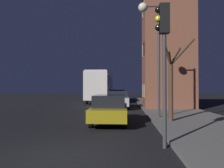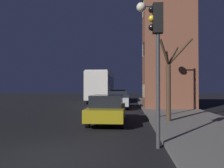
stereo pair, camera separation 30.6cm
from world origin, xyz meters
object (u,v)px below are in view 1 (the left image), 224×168
bus (100,85)px  car_mid_lane (118,99)px  car_near_lane (110,108)px  car_far_lane (118,96)px  traffic_light (163,44)px  bare_tree (172,81)px  streetlamp (150,30)px

bus → car_mid_lane: 8.17m
car_near_lane → car_far_lane: bearing=90.6°
traffic_light → bus: traffic_light is taller
traffic_light → bare_tree: 4.81m
car_near_lane → car_mid_lane: size_ratio=0.97×
car_mid_lane → car_far_lane: bearing=92.5°
streetlamp → traffic_light: 6.34m
traffic_light → car_near_lane: 5.50m
bus → car_far_lane: size_ratio=2.49×
bare_tree → car_near_lane: (-3.14, 0.02, -1.38)m
traffic_light → bare_tree: size_ratio=1.03×
bare_tree → car_far_lane: bare_tree is taller
streetlamp → traffic_light: bearing=-92.6°
streetlamp → traffic_light: (-0.27, -6.00, -2.02)m
streetlamp → car_far_lane: 14.92m
bare_tree → bus: (-5.43, 15.57, 0.05)m
bare_tree → car_near_lane: bare_tree is taller
traffic_light → streetlamp: bearing=87.4°
bare_tree → streetlamp: bearing=123.0°
car_mid_lane → car_far_lane: (-0.33, 7.62, 0.01)m
streetlamp → car_near_lane: (-2.21, -1.43, -4.39)m
bare_tree → car_near_lane: size_ratio=0.92×
bus → car_far_lane: bearing=-1.3°
streetlamp → car_mid_lane: 8.04m
bare_tree → car_far_lane: size_ratio=1.10×
streetlamp → bare_tree: size_ratio=1.57×
streetlamp → car_far_lane: streetlamp is taller
car_far_lane → traffic_light: bearing=-84.1°
car_far_lane → bus: bearing=178.7°
traffic_light → car_mid_lane: 12.80m
car_mid_lane → traffic_light: bearing=-82.0°
traffic_light → car_far_lane: traffic_light is taller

